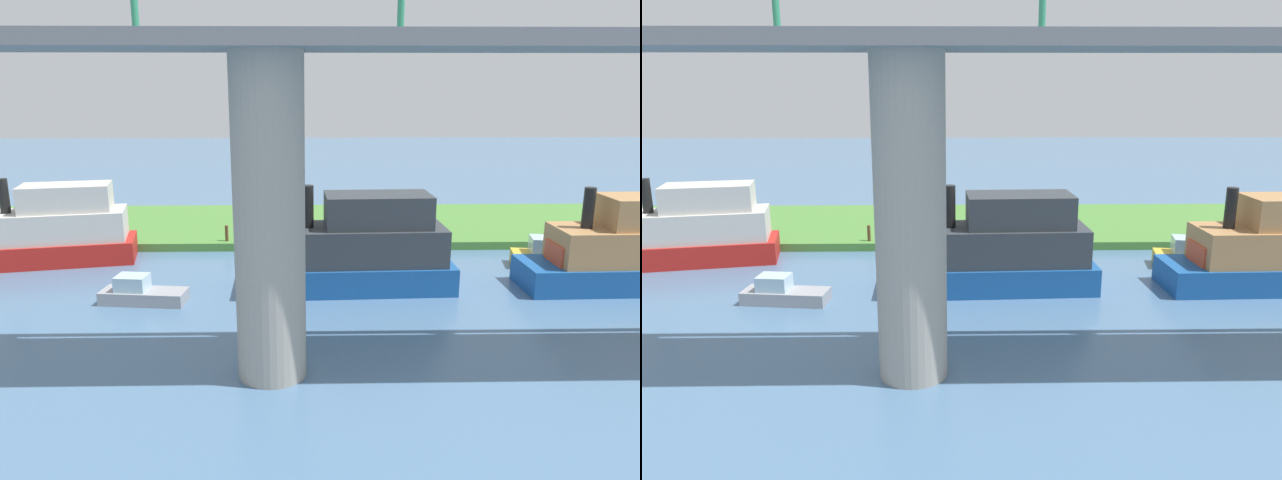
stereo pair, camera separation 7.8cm
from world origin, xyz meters
TOP-DOWN VIEW (x-y plane):
  - ground_plane at (0.00, 0.00)m, footprint 160.00×160.00m
  - grassy_bank at (0.00, -6.00)m, footprint 80.00×12.00m
  - bridge_pylon at (1.99, 16.03)m, footprint 2.38×2.38m
  - bridge_span at (1.99, 16.01)m, footprint 62.51×4.30m
  - person_on_bank at (-1.59, -3.26)m, footprint 0.48×0.48m
  - mooring_post at (5.70, -0.66)m, footprint 0.20×0.20m
  - motorboat_white at (15.21, 2.02)m, footprint 10.05×4.98m
  - pontoon_yellow at (-1.71, 6.92)m, footprint 10.35×3.79m
  - skiff_small at (-15.30, 7.10)m, footprint 10.05×3.55m
  - houseboat_blue at (-13.15, 3.60)m, footprint 5.29×2.70m
  - motorboat_red at (8.51, 8.74)m, footprint 4.09×1.85m

SIDE VIEW (x-z plane):
  - ground_plane at x=0.00m, z-range 0.00..0.00m
  - grassy_bank at x=0.00m, z-range 0.00..0.50m
  - motorboat_red at x=8.51m, z-range -0.19..1.13m
  - houseboat_blue at x=-13.15m, z-range -0.24..1.44m
  - mooring_post at x=5.70m, z-range 0.50..1.48m
  - person_on_bank at x=-1.59m, z-range 0.51..1.90m
  - motorboat_white at x=15.21m, z-range -0.64..4.28m
  - skiff_small at x=-15.30m, z-range -0.66..4.44m
  - pontoon_yellow at x=-1.71m, z-range -0.68..4.55m
  - bridge_pylon at x=1.99m, z-range 0.00..10.96m
  - bridge_span at x=1.99m, z-range 9.83..13.08m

